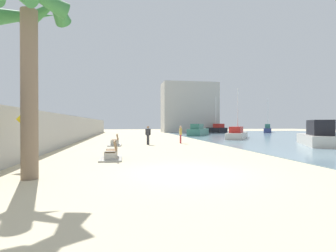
% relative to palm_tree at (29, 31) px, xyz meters
% --- Properties ---
extents(ground_plane, '(120.00, 120.00, 0.00)m').
position_rel_palm_tree_xyz_m(ground_plane, '(5.40, 18.16, -4.92)').
color(ground_plane, beige).
extents(seawall, '(0.80, 64.00, 2.60)m').
position_rel_palm_tree_xyz_m(seawall, '(-2.10, 18.16, -3.62)').
color(seawall, '#ADAAA3').
rests_on(seawall, ground).
extents(palm_tree, '(2.79, 2.97, 6.72)m').
position_rel_palm_tree_xyz_m(palm_tree, '(0.00, 0.00, 0.00)').
color(palm_tree, '#7A6651').
rests_on(palm_tree, ground).
extents(bench_near, '(1.11, 2.10, 0.98)m').
position_rel_palm_tree_xyz_m(bench_near, '(2.43, 4.38, -4.68)').
color(bench_near, '#ADAAA3').
rests_on(bench_near, ground).
extents(bench_far, '(1.12, 2.11, 0.98)m').
position_rel_palm_tree_xyz_m(bench_far, '(2.26, 13.04, -4.68)').
color(bench_far, '#ADAAA3').
rests_on(bench_far, ground).
extents(person_walking, '(0.22, 0.53, 1.67)m').
position_rel_palm_tree_xyz_m(person_walking, '(8.25, 14.43, -3.95)').
color(person_walking, '#B22D33').
rests_on(person_walking, ground).
extents(person_standing, '(0.45, 0.34, 1.66)m').
position_rel_palm_tree_xyz_m(person_standing, '(5.09, 13.39, -3.96)').
color(person_standing, '#333338').
rests_on(person_standing, ground).
extents(boat_far_left, '(4.16, 5.59, 7.04)m').
position_rel_palm_tree_xyz_m(boat_far_left, '(32.02, 39.43, -4.19)').
color(boat_far_left, navy).
rests_on(boat_far_left, water_bay).
extents(boat_outer, '(3.73, 4.67, 7.48)m').
position_rel_palm_tree_xyz_m(boat_outer, '(21.87, 41.59, -4.16)').
color(boat_outer, black).
rests_on(boat_outer, water_bay).
extents(boat_mid_bay, '(5.04, 7.12, 2.11)m').
position_rel_palm_tree_xyz_m(boat_mid_bay, '(19.04, 9.98, -4.12)').
color(boat_mid_bay, beige).
rests_on(boat_mid_bay, water_bay).
extents(boat_far_right, '(5.52, 7.49, 6.26)m').
position_rel_palm_tree_xyz_m(boat_far_right, '(16.72, 20.56, -4.32)').
color(boat_far_right, beige).
rests_on(boat_far_right, water_bay).
extents(boat_nearest, '(5.34, 7.74, 1.80)m').
position_rel_palm_tree_xyz_m(boat_nearest, '(14.48, 29.91, -4.20)').
color(boat_nearest, '#337060').
rests_on(boat_nearest, water_bay).
extents(pedestrian_sign, '(0.85, 0.08, 2.46)m').
position_rel_palm_tree_xyz_m(pedestrian_sign, '(-0.99, 2.55, -3.38)').
color(pedestrian_sign, slate).
rests_on(pedestrian_sign, ground).
extents(harbor_building, '(12.00, 6.00, 10.84)m').
position_rel_palm_tree_xyz_m(harbor_building, '(17.10, 46.16, 0.50)').
color(harbor_building, '#ADAAA3').
rests_on(harbor_building, ground).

